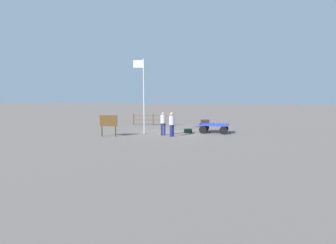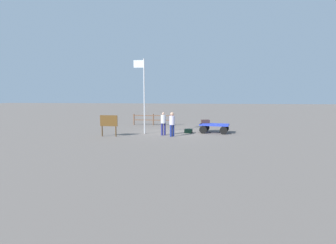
% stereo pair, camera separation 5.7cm
% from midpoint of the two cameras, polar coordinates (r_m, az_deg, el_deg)
% --- Properties ---
extents(ground_plane, '(120.00, 120.00, 0.00)m').
position_cam_midpoint_polar(ground_plane, '(19.82, 1.22, -2.24)').
color(ground_plane, '#6D635B').
extents(luggage_cart, '(2.28, 1.70, 0.66)m').
position_cam_midpoint_polar(luggage_cart, '(19.82, 10.06, -0.92)').
color(luggage_cart, blue).
rests_on(luggage_cart, ground).
extents(suitcase_tan, '(0.68, 0.46, 0.26)m').
position_cam_midpoint_polar(suitcase_tan, '(20.29, 8.19, 0.13)').
color(suitcase_tan, '#3F2B28').
rests_on(suitcase_tan, luggage_cart).
extents(suitcase_grey, '(0.60, 0.44, 0.30)m').
position_cam_midpoint_polar(suitcase_grey, '(19.49, 4.54, -1.96)').
color(suitcase_grey, black).
rests_on(suitcase_grey, ground).
extents(worker_lead, '(0.51, 0.51, 1.65)m').
position_cam_midpoint_polar(worker_lead, '(17.74, 0.99, -0.03)').
color(worker_lead, navy).
rests_on(worker_lead, ground).
extents(worker_trailing, '(0.47, 0.47, 1.61)m').
position_cam_midpoint_polar(worker_trailing, '(18.25, -0.93, 0.05)').
color(worker_trailing, navy).
rests_on(worker_trailing, ground).
extents(flagpole, '(0.80, 0.10, 5.36)m').
position_cam_midpoint_polar(flagpole, '(19.00, -5.30, 6.68)').
color(flagpole, silver).
rests_on(flagpole, ground).
extents(signboard, '(1.21, 0.08, 1.44)m').
position_cam_midpoint_polar(signboard, '(18.23, -12.65, -0.05)').
color(signboard, '#4C3319').
rests_on(signboard, ground).
extents(wooden_fence, '(3.80, 0.15, 1.04)m').
position_cam_midpoint_polar(wooden_fence, '(24.37, -3.14, 0.73)').
color(wooden_fence, brown).
rests_on(wooden_fence, ground).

